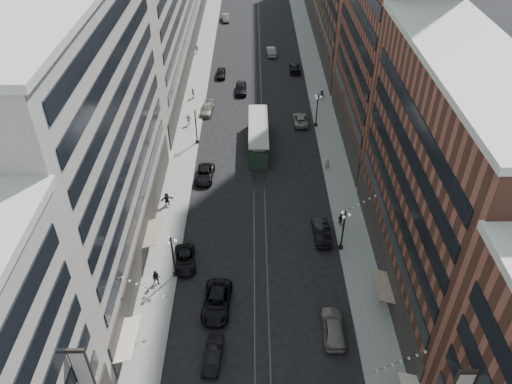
{
  "coord_description": "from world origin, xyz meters",
  "views": [
    {
      "loc": [
        -0.78,
        -9.32,
        40.0
      ],
      "look_at": [
        -0.46,
        36.32,
        5.0
      ],
      "focal_mm": 35.0,
      "sensor_mm": 36.0,
      "label": 1
    }
  ],
  "objects_px": {
    "pedestrian_9": "(322,95)",
    "car_7": "(205,174)",
    "pedestrian_4": "(381,295)",
    "car_13": "(241,88)",
    "car_4": "(333,327)",
    "car_9": "(221,73)",
    "car_2": "(185,260)",
    "car_10": "(321,232)",
    "streetcar": "(258,137)",
    "car_14": "(271,51)",
    "car_11": "(300,119)",
    "car_12": "(295,68)",
    "pedestrian_8": "(327,164)",
    "pedestrian_5": "(167,199)",
    "car_extra_1": "(226,18)",
    "pedestrian_6": "(189,120)",
    "lamppost_sw_mid": "(196,125)",
    "car_8": "(207,109)",
    "car_5": "(213,355)",
    "lamppost_se_far": "(343,229)",
    "pedestrian_2": "(156,278)",
    "lamppost_sw_far": "(173,255)",
    "lamppost_se_mid": "(317,109)",
    "car_extra_0": "(217,302)",
    "pedestrian_extra_0": "(197,49)",
    "pedestrian_extra_2": "(193,93)"
  },
  "relations": [
    {
      "from": "lamppost_sw_mid",
      "to": "streetcar",
      "type": "xyz_separation_m",
      "value": [
        9.2,
        -0.84,
        -1.46
      ]
    },
    {
      "from": "car_11",
      "to": "pedestrian_8",
      "type": "height_order",
      "value": "pedestrian_8"
    },
    {
      "from": "pedestrian_9",
      "to": "car_7",
      "type": "bearing_deg",
      "value": -126.01
    },
    {
      "from": "streetcar",
      "to": "car_14",
      "type": "height_order",
      "value": "streetcar"
    },
    {
      "from": "car_11",
      "to": "car_12",
      "type": "distance_m",
      "value": 20.13
    },
    {
      "from": "lamppost_sw_far",
      "to": "lamppost_se_mid",
      "type": "xyz_separation_m",
      "value": [
        18.4,
        32.0,
        0.0
      ]
    },
    {
      "from": "pedestrian_5",
      "to": "car_extra_0",
      "type": "distance_m",
      "value": 17.89
    },
    {
      "from": "pedestrian_5",
      "to": "lamppost_sw_mid",
      "type": "bearing_deg",
      "value": 60.59
    },
    {
      "from": "streetcar",
      "to": "pedestrian_6",
      "type": "height_order",
      "value": "streetcar"
    },
    {
      "from": "car_2",
      "to": "car_10",
      "type": "distance_m",
      "value": 16.12
    },
    {
      "from": "car_4",
      "to": "pedestrian_6",
      "type": "distance_m",
      "value": 43.69
    },
    {
      "from": "lamppost_sw_mid",
      "to": "car_4",
      "type": "relative_size",
      "value": 1.07
    },
    {
      "from": "lamppost_sw_mid",
      "to": "car_4",
      "type": "height_order",
      "value": "lamppost_sw_mid"
    },
    {
      "from": "car_11",
      "to": "car_12",
      "type": "bearing_deg",
      "value": -92.57
    },
    {
      "from": "car_8",
      "to": "pedestrian_9",
      "type": "height_order",
      "value": "pedestrian_9"
    },
    {
      "from": "pedestrian_extra_0",
      "to": "pedestrian_extra_2",
      "type": "distance_m",
      "value": 20.04
    },
    {
      "from": "car_7",
      "to": "pedestrian_6",
      "type": "distance_m",
      "value": 14.85
    },
    {
      "from": "lamppost_se_far",
      "to": "pedestrian_2",
      "type": "xyz_separation_m",
      "value": [
        -20.18,
        -5.32,
        -2.0
      ]
    },
    {
      "from": "car_8",
      "to": "pedestrian_extra_0",
      "type": "height_order",
      "value": "pedestrian_extra_0"
    },
    {
      "from": "car_10",
      "to": "pedestrian_8",
      "type": "bearing_deg",
      "value": -100.92
    },
    {
      "from": "pedestrian_4",
      "to": "car_13",
      "type": "bearing_deg",
      "value": 32.66
    },
    {
      "from": "car_12",
      "to": "pedestrian_5",
      "type": "height_order",
      "value": "pedestrian_5"
    },
    {
      "from": "streetcar",
      "to": "pedestrian_9",
      "type": "bearing_deg",
      "value": 53.13
    },
    {
      "from": "pedestrian_6",
      "to": "car_extra_1",
      "type": "bearing_deg",
      "value": -87.86
    },
    {
      "from": "car_4",
      "to": "lamppost_se_mid",
      "type": "bearing_deg",
      "value": -92.17
    },
    {
      "from": "car_4",
      "to": "car_9",
      "type": "bearing_deg",
      "value": -75.58
    },
    {
      "from": "car_7",
      "to": "car_12",
      "type": "xyz_separation_m",
      "value": [
        14.7,
        35.2,
        0.04
      ]
    },
    {
      "from": "car_12",
      "to": "car_9",
      "type": "bearing_deg",
      "value": 10.84
    },
    {
      "from": "pedestrian_4",
      "to": "car_extra_0",
      "type": "distance_m",
      "value": 16.69
    },
    {
      "from": "car_2",
      "to": "car_4",
      "type": "bearing_deg",
      "value": -38.94
    },
    {
      "from": "car_4",
      "to": "car_9",
      "type": "distance_m",
      "value": 59.94
    },
    {
      "from": "lamppost_sw_mid",
      "to": "car_extra_1",
      "type": "xyz_separation_m",
      "value": [
        2.0,
        55.27,
        -2.35
      ]
    },
    {
      "from": "car_9",
      "to": "pedestrian_9",
      "type": "height_order",
      "value": "pedestrian_9"
    },
    {
      "from": "car_14",
      "to": "lamppost_sw_far",
      "type": "bearing_deg",
      "value": 75.04
    },
    {
      "from": "pedestrian_5",
      "to": "car_5",
      "type": "bearing_deg",
      "value": -92.24
    },
    {
      "from": "car_12",
      "to": "pedestrian_8",
      "type": "height_order",
      "value": "pedestrian_8"
    },
    {
      "from": "streetcar",
      "to": "car_8",
      "type": "bearing_deg",
      "value": 128.69
    },
    {
      "from": "car_5",
      "to": "pedestrian_6",
      "type": "distance_m",
      "value": 43.24
    },
    {
      "from": "lamppost_se_mid",
      "to": "car_13",
      "type": "bearing_deg",
      "value": 134.89
    },
    {
      "from": "lamppost_sw_far",
      "to": "pedestrian_4",
      "type": "bearing_deg",
      "value": -9.83
    },
    {
      "from": "lamppost_se_mid",
      "to": "car_8",
      "type": "relative_size",
      "value": 1.16
    },
    {
      "from": "car_9",
      "to": "pedestrian_6",
      "type": "bearing_deg",
      "value": -102.92
    },
    {
      "from": "car_extra_1",
      "to": "pedestrian_6",
      "type": "bearing_deg",
      "value": -99.42
    },
    {
      "from": "car_11",
      "to": "car_2",
      "type": "bearing_deg",
      "value": 63.06
    },
    {
      "from": "car_4",
      "to": "car_5",
      "type": "xyz_separation_m",
      "value": [
        -11.3,
        -2.84,
        -0.17
      ]
    },
    {
      "from": "lamppost_se_far",
      "to": "car_7",
      "type": "height_order",
      "value": "lamppost_se_far"
    },
    {
      "from": "car_2",
      "to": "pedestrian_6",
      "type": "height_order",
      "value": "pedestrian_6"
    },
    {
      "from": "lamppost_sw_far",
      "to": "car_13",
      "type": "xyz_separation_m",
      "value": [
        6.33,
        44.12,
        -2.27
      ]
    },
    {
      "from": "car_4",
      "to": "car_12",
      "type": "xyz_separation_m",
      "value": [
        0.52,
        60.71,
        -0.14
      ]
    },
    {
      "from": "car_4",
      "to": "lamppost_sw_mid",
      "type": "bearing_deg",
      "value": -63.86
    }
  ]
}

